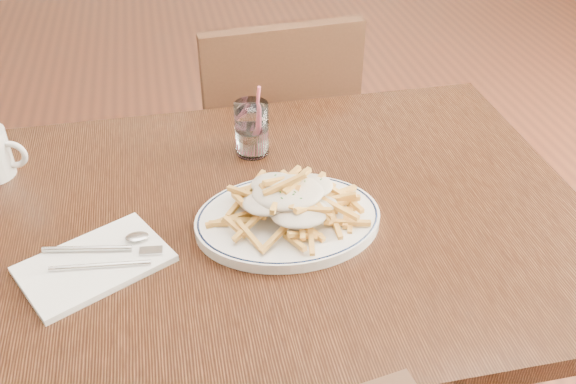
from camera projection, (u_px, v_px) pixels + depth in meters
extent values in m
cube|color=black|center=(250.00, 225.00, 1.13)|extent=(1.20, 0.80, 0.04)
cylinder|color=black|center=(7.00, 285.00, 1.54)|extent=(0.05, 0.05, 0.71)
cylinder|color=black|center=(436.00, 226.00, 1.72)|extent=(0.05, 0.05, 0.71)
cube|color=#311B10|center=(267.00, 152.00, 1.91)|extent=(0.43, 0.43, 0.04)
cube|color=#311B10|center=(283.00, 110.00, 1.63)|extent=(0.41, 0.07, 0.44)
cylinder|color=#311B10|center=(304.00, 171.00, 2.21)|extent=(0.03, 0.03, 0.39)
cylinder|color=#311B10|center=(205.00, 188.00, 2.14)|extent=(0.03, 0.03, 0.39)
cylinder|color=#311B10|center=(338.00, 233.00, 1.95)|extent=(0.03, 0.03, 0.39)
cylinder|color=#311B10|center=(226.00, 254.00, 1.87)|extent=(0.03, 0.03, 0.39)
torus|color=black|center=(288.00, 218.00, 1.09)|extent=(0.37, 0.37, 0.01)
ellipsoid|color=beige|center=(288.00, 191.00, 1.06)|extent=(0.21, 0.19, 0.03)
cube|color=white|center=(95.00, 264.00, 1.02)|extent=(0.26, 0.23, 0.01)
cylinder|color=white|center=(252.00, 128.00, 1.26)|extent=(0.07, 0.07, 0.11)
cylinder|color=white|center=(252.00, 140.00, 1.28)|extent=(0.06, 0.06, 0.05)
cylinder|color=#E95875|center=(256.00, 116.00, 1.25)|extent=(0.02, 0.04, 0.14)
torus|color=white|center=(12.00, 155.00, 1.20)|extent=(0.06, 0.02, 0.06)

